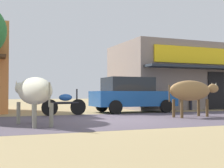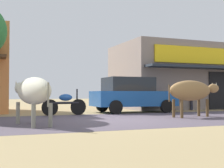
{
  "view_description": "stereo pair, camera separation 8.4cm",
  "coord_description": "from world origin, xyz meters",
  "px_view_note": "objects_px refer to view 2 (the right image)",
  "views": [
    {
      "loc": [
        -4.26,
        -9.76,
        0.9
      ],
      "look_at": [
        0.23,
        1.41,
        1.26
      ],
      "focal_mm": 49.9,
      "sensor_mm": 36.0,
      "label": 1
    },
    {
      "loc": [
        -4.18,
        -9.79,
        0.9
      ],
      "look_at": [
        0.23,
        1.41,
        1.26
      ],
      "focal_mm": 49.9,
      "sensor_mm": 36.0,
      "label": 2
    }
  ],
  "objects_px": {
    "parked_hatchback_car": "(132,94)",
    "parked_motorcycle": "(65,104)",
    "cow_near_brown": "(33,91)",
    "cow_far_dark": "(192,91)",
    "pedestrian_by_shop": "(190,93)"
  },
  "relations": [
    {
      "from": "parked_motorcycle",
      "to": "pedestrian_by_shop",
      "type": "relative_size",
      "value": 1.22
    },
    {
      "from": "parked_hatchback_car",
      "to": "parked_motorcycle",
      "type": "height_order",
      "value": "parked_hatchback_car"
    },
    {
      "from": "parked_hatchback_car",
      "to": "cow_far_dark",
      "type": "relative_size",
      "value": 1.48
    },
    {
      "from": "parked_hatchback_car",
      "to": "pedestrian_by_shop",
      "type": "height_order",
      "value": "parked_hatchback_car"
    },
    {
      "from": "parked_motorcycle",
      "to": "cow_far_dark",
      "type": "xyz_separation_m",
      "value": [
        4.29,
        -2.6,
        0.51
      ]
    },
    {
      "from": "parked_hatchback_car",
      "to": "parked_motorcycle",
      "type": "bearing_deg",
      "value": -165.54
    },
    {
      "from": "cow_near_brown",
      "to": "pedestrian_by_shop",
      "type": "relative_size",
      "value": 1.77
    },
    {
      "from": "parked_hatchback_car",
      "to": "cow_near_brown",
      "type": "height_order",
      "value": "parked_hatchback_car"
    },
    {
      "from": "parked_motorcycle",
      "to": "cow_near_brown",
      "type": "xyz_separation_m",
      "value": [
        -1.73,
        -3.52,
        0.47
      ]
    },
    {
      "from": "cow_far_dark",
      "to": "pedestrian_by_shop",
      "type": "relative_size",
      "value": 1.72
    },
    {
      "from": "parked_motorcycle",
      "to": "pedestrian_by_shop",
      "type": "xyz_separation_m",
      "value": [
        7.25,
        1.61,
        0.41
      ]
    },
    {
      "from": "parked_motorcycle",
      "to": "pedestrian_by_shop",
      "type": "distance_m",
      "value": 7.43
    },
    {
      "from": "cow_near_brown",
      "to": "cow_far_dark",
      "type": "xyz_separation_m",
      "value": [
        6.02,
        0.92,
        0.03
      ]
    },
    {
      "from": "cow_near_brown",
      "to": "cow_far_dark",
      "type": "height_order",
      "value": "cow_far_dark"
    },
    {
      "from": "parked_hatchback_car",
      "to": "cow_far_dark",
      "type": "height_order",
      "value": "parked_hatchback_car"
    }
  ]
}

